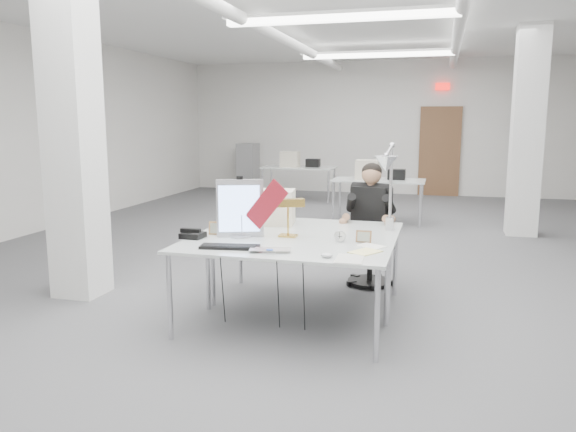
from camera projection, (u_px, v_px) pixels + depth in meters
name	position (u px, v px, depth m)	size (l,w,h in m)	color
room_shell	(342.00, 127.00, 6.99)	(10.04, 14.04, 3.24)	#4F4F51
desk_main	(282.00, 247.00, 4.66)	(1.80, 0.90, 0.03)	silver
desk_second	(307.00, 228.00, 5.51)	(1.80, 0.90, 0.03)	silver
bg_desk_a	(379.00, 180.00, 9.83)	(1.60, 0.80, 0.03)	silver
bg_desk_b	(299.00, 168.00, 12.44)	(1.60, 0.80, 0.03)	silver
filing_cabinet	(248.00, 167.00, 14.29)	(0.45, 0.55, 1.20)	gray
office_chair	(371.00, 234.00, 6.08)	(0.56, 0.56, 1.14)	black
seated_person	(371.00, 204.00, 5.98)	(0.44, 0.55, 0.82)	black
monitor	(240.00, 208.00, 4.98)	(0.42, 0.04, 0.52)	#AEADB2
pennant	(267.00, 204.00, 4.87)	(0.44, 0.01, 0.18)	maroon
keyboard	(230.00, 247.00, 4.58)	(0.48, 0.16, 0.02)	black
laptop	(270.00, 252.00, 4.40)	(0.33, 0.21, 0.03)	silver
mouse	(327.00, 255.00, 4.25)	(0.09, 0.06, 0.04)	#B2B2B7
bankers_lamp	(288.00, 218.00, 5.00)	(0.30, 0.12, 0.34)	gold
desk_phone	(193.00, 235.00, 4.97)	(0.19, 0.17, 0.05)	black
picture_frame_left	(217.00, 228.00, 5.11)	(0.15, 0.01, 0.12)	#AE7C4B
picture_frame_right	(364.00, 236.00, 4.78)	(0.13, 0.01, 0.10)	#9A6A42
desk_clock	(340.00, 236.00, 4.80)	(0.10, 0.10, 0.03)	#B9B9BE
paper_stack_a	(350.00, 259.00, 4.21)	(0.21, 0.29, 0.01)	silver
paper_stack_b	(365.00, 252.00, 4.43)	(0.17, 0.24, 0.01)	#FFF398
paper_stack_c	(371.00, 246.00, 4.64)	(0.22, 0.15, 0.01)	white
beige_monitor	(276.00, 207.00, 5.61)	(0.36, 0.34, 0.34)	beige
architect_lamp	(389.00, 182.00, 5.02)	(0.26, 0.76, 0.97)	silver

